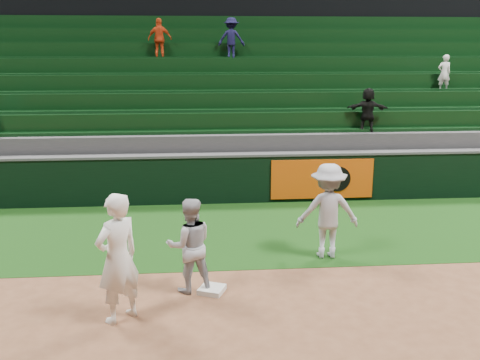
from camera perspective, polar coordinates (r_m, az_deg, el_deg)
The scene contains 8 objects.
ground at distance 8.74m, azimuth -3.39°, elevation -12.11°, with size 70.00×70.00×0.00m, color brown.
foul_grass at distance 11.50m, azimuth -3.76°, elevation -5.49°, with size 36.00×4.20×0.01m, color black.
first_base at distance 8.80m, azimuth -3.02°, elevation -11.59°, with size 0.38×0.38×0.08m, color white.
first_baseman at distance 7.81m, azimuth -12.92°, elevation -8.13°, with size 0.69×0.46×1.90m, color white.
baserunner at distance 8.60m, azimuth -5.37°, elevation -6.95°, with size 0.75×0.59×1.55m, color #A5A7B0.
base_coach at distance 10.01m, azimuth 9.34°, elevation -3.27°, with size 1.15×0.66×1.78m, color #A7AAB5.
field_wall at distance 13.43m, azimuth -3.86°, elevation 0.19°, with size 36.00×0.45×1.25m.
stadium_seating at distance 16.95m, azimuth -4.23°, elevation 6.77°, with size 36.00×5.95×4.85m.
Camera 1 is at (-0.14, -7.84, 3.86)m, focal length 40.00 mm.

